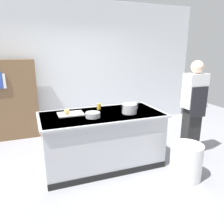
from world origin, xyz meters
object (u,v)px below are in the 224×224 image
Objects in this scene: juice_cup at (99,106)px; trash_bin at (186,161)px; onion at (67,111)px; person_chef at (193,107)px; stock_pot at (129,109)px; mixing_bowl at (93,115)px; sauce_pan at (134,105)px; bookshelf at (10,100)px.

trash_bin is at bearing -48.00° from juice_cup.
person_chef is (2.19, -0.30, -0.05)m from onion.
stock_pot is at bearing 131.17° from trash_bin.
mixing_bowl is 0.41× the size of trash_bin.
sauce_pan is 2.09× the size of juice_cup.
person_chef is (1.84, -0.06, -0.03)m from mixing_bowl.
bookshelf is (-3.10, 2.00, -0.06)m from person_chef.
bookshelf is (-1.49, 1.52, -0.10)m from juice_cup.
onion reaches higher than trash_bin.
person_chef reaches higher than stock_pot.
sauce_pan is 0.12× the size of person_chef.
stock_pot reaches higher than sauce_pan.
mixing_bowl is at bearing -179.04° from stock_pot.
sauce_pan is 0.93× the size of mixing_bowl.
sauce_pan reaches higher than mixing_bowl.
trash_bin is (1.59, -0.94, -0.69)m from onion.
mixing_bowl reaches higher than trash_bin.
sauce_pan is 0.38× the size of trash_bin.
sauce_pan is (0.22, 0.27, -0.03)m from stock_pot.
juice_cup is (-0.61, 0.14, 0.00)m from sauce_pan.
trash_bin is (0.62, -0.71, -0.70)m from stock_pot.
sauce_pan is 0.62m from juice_cup.
trash_bin is 3.68m from bookshelf.
person_chef is 1.01× the size of bookshelf.
onion is 1.93m from bookshelf.
sauce_pan is at bearing 65.89° from person_chef.
mixing_bowl is 2.32m from bookshelf.
bookshelf reaches higher than juice_cup.
onion is 0.43m from mixing_bowl.
stock_pot is 0.62m from mixing_bowl.
trash_bin is (0.40, -0.98, -0.67)m from sauce_pan.
juice_cup is 0.06× the size of person_chef.
onion is 0.05× the size of bookshelf.
sauce_pan is at bearing 18.84° from mixing_bowl.
sauce_pan is at bearing 112.27° from trash_bin.
bookshelf is at bearing 118.40° from onion.
bookshelf is at bearing 134.53° from juice_cup.
trash_bin is at bearing -67.73° from sauce_pan.
mixing_bowl is at bearing -56.84° from bookshelf.
person_chef is (1.22, -0.07, -0.06)m from stock_pot.
juice_cup is 1.65m from trash_bin.
mixing_bowl is 0.48m from juice_cup.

